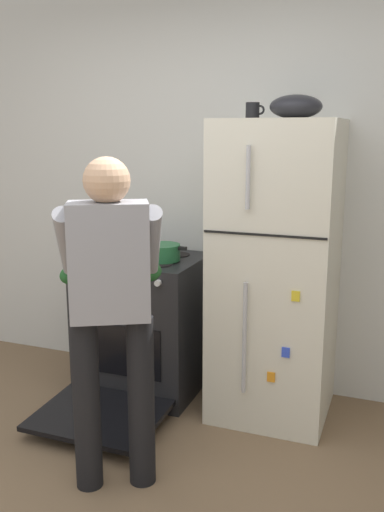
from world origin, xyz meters
The scene contains 8 objects.
kitchen_wall_back centered at (0.00, 1.95, 1.35)m, with size 6.00×0.10×2.70m, color silver.
refrigerator centered at (0.44, 1.57, 0.89)m, with size 0.68×0.72×1.77m.
stove_range centered at (-0.44, 1.55, 0.44)m, with size 0.76×1.22×0.91m.
person_cook centered at (-0.12, 0.58, 0.96)m, with size 0.66×0.72×1.60m.
red_pot centered at (-0.28, 1.52, 0.96)m, with size 0.33×0.23×0.10m.
coffee_mug centered at (0.26, 1.62, 1.82)m, with size 0.11×0.08×0.10m.
pepper_mill centered at (-0.74, 1.77, 0.99)m, with size 0.05×0.05×0.17m, color brown.
mixing_bowl centered at (0.52, 1.57, 1.84)m, with size 0.29×0.29×0.13m, color black.
Camera 1 is at (1.13, -1.63, 1.71)m, focal length 39.35 mm.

